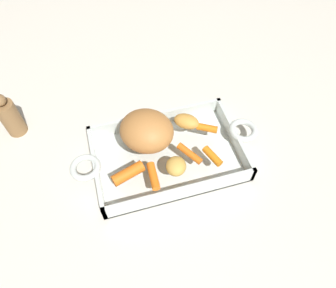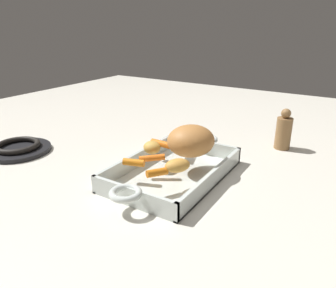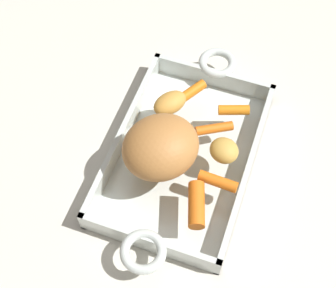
# 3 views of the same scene
# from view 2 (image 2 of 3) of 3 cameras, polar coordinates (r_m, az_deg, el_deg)

# --- Properties ---
(ground_plane) EXTENTS (2.23, 2.23, 0.00)m
(ground_plane) POSITION_cam_2_polar(r_m,az_deg,el_deg) (0.76, 0.97, -5.80)
(ground_plane) COLOR silver
(roasting_dish) EXTENTS (0.41, 0.21, 0.05)m
(roasting_dish) POSITION_cam_2_polar(r_m,az_deg,el_deg) (0.75, 0.98, -4.86)
(roasting_dish) COLOR silver
(roasting_dish) RESTS_ON ground_plane
(pork_roast) EXTENTS (0.15, 0.15, 0.07)m
(pork_roast) POSITION_cam_2_polar(r_m,az_deg,el_deg) (0.74, 4.12, 0.58)
(pork_roast) COLOR #BB793D
(pork_roast) RESTS_ON roasting_dish
(baby_carrot_northeast) EXTENTS (0.04, 0.06, 0.02)m
(baby_carrot_northeast) POSITION_cam_2_polar(r_m,az_deg,el_deg) (0.72, -2.88, -2.53)
(baby_carrot_northeast) COLOR orange
(baby_carrot_northeast) RESTS_ON roasting_dish
(baby_carrot_southeast) EXTENTS (0.05, 0.04, 0.02)m
(baby_carrot_southeast) POSITION_cam_2_polar(r_m,az_deg,el_deg) (0.65, -1.98, -5.13)
(baby_carrot_southeast) COLOR orange
(baby_carrot_southeast) RESTS_ON roasting_dish
(baby_carrot_center_left) EXTENTS (0.02, 0.06, 0.02)m
(baby_carrot_center_left) POSITION_cam_2_polar(r_m,az_deg,el_deg) (0.80, -1.25, 0.06)
(baby_carrot_center_left) COLOR orange
(baby_carrot_center_left) RESTS_ON roasting_dish
(baby_carrot_short) EXTENTS (0.07, 0.04, 0.02)m
(baby_carrot_short) POSITION_cam_2_polar(r_m,az_deg,el_deg) (0.83, 1.50, 1.02)
(baby_carrot_short) COLOR orange
(baby_carrot_short) RESTS_ON roasting_dish
(baby_carrot_long) EXTENTS (0.03, 0.05, 0.02)m
(baby_carrot_long) POSITION_cam_2_polar(r_m,az_deg,el_deg) (0.70, -6.16, -3.31)
(baby_carrot_long) COLOR orange
(baby_carrot_long) RESTS_ON roasting_dish
(potato_whole) EXTENTS (0.06, 0.06, 0.03)m
(potato_whole) POSITION_cam_2_polar(r_m,az_deg,el_deg) (0.76, -2.84, -0.59)
(potato_whole) COLOR gold
(potato_whole) RESTS_ON roasting_dish
(potato_near_roast) EXTENTS (0.07, 0.06, 0.03)m
(potato_near_roast) POSITION_cam_2_polar(r_m,az_deg,el_deg) (0.67, 1.70, -3.88)
(potato_near_roast) COLOR gold
(potato_near_roast) RESTS_ON roasting_dish
(stove_burner_rear) EXTENTS (0.17, 0.17, 0.03)m
(stove_burner_rear) POSITION_cam_2_polar(r_m,az_deg,el_deg) (0.98, -25.28, -0.66)
(stove_burner_rear) COLOR black
(stove_burner_rear) RESTS_ON ground_plane
(pepper_mill) EXTENTS (0.04, 0.04, 0.12)m
(pepper_mill) POSITION_cam_2_polar(r_m,az_deg,el_deg) (0.96, 20.02, 2.14)
(pepper_mill) COLOR olive
(pepper_mill) RESTS_ON ground_plane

